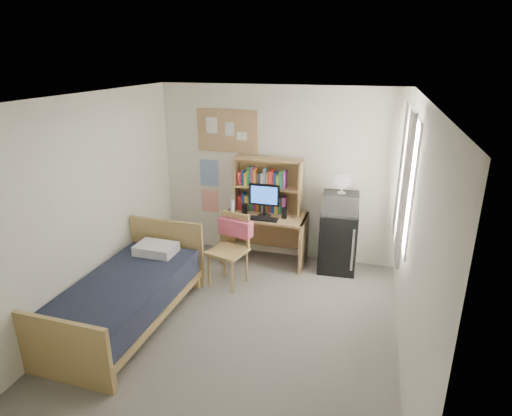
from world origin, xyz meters
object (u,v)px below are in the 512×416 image
(desk_chair, at_px, (228,251))
(mini_fridge, at_px, (338,241))
(desk, at_px, (265,238))
(speaker_right, at_px, (284,213))
(bulletin_board, at_px, (227,131))
(speaker_left, at_px, (245,209))
(microwave, at_px, (341,203))
(bed, at_px, (126,302))
(desk_fan, at_px, (342,184))
(monitor, at_px, (264,201))

(desk_chair, height_order, mini_fridge, desk_chair)
(desk, distance_m, mini_fridge, 1.08)
(desk, relative_size, speaker_right, 7.47)
(bulletin_board, distance_m, speaker_left, 1.20)
(mini_fridge, bearing_deg, microwave, -90.00)
(speaker_right, distance_m, microwave, 0.81)
(bed, xyz_separation_m, desk_fan, (2.25, 2.00, 1.04))
(mini_fridge, distance_m, speaker_right, 0.88)
(bulletin_board, bearing_deg, speaker_left, -44.33)
(monitor, distance_m, desk_fan, 1.13)
(bed, bearing_deg, microwave, 43.27)
(desk_chair, xyz_separation_m, desk_fan, (1.40, 0.82, 0.82))
(desk, height_order, microwave, microwave)
(microwave, relative_size, desk_fan, 1.80)
(bed, bearing_deg, desk_fan, 43.27)
(monitor, height_order, microwave, monitor)
(bulletin_board, xyz_separation_m, desk, (0.67, -0.31, -1.54))
(monitor, bearing_deg, bed, -120.64)
(desk, bearing_deg, mini_fridge, 2.75)
(desk_chair, relative_size, speaker_right, 6.14)
(desk, distance_m, monitor, 0.62)
(bulletin_board, distance_m, desk_chair, 1.84)
(desk_chair, distance_m, bed, 1.47)
(bed, bearing_deg, mini_fridge, 43.56)
(mini_fridge, xyz_separation_m, monitor, (-1.08, -0.10, 0.55))
(mini_fridge, distance_m, microwave, 0.59)
(bulletin_board, distance_m, monitor, 1.20)
(mini_fridge, height_order, bed, mini_fridge)
(bed, distance_m, microwave, 3.10)
(desk, bearing_deg, speaker_right, -11.31)
(desk_chair, xyz_separation_m, speaker_left, (0.01, 0.74, 0.34))
(microwave, bearing_deg, bulletin_board, 167.94)
(bed, bearing_deg, speaker_right, 54.20)
(monitor, distance_m, speaker_left, 0.34)
(microwave, bearing_deg, bed, -141.07)
(bulletin_board, relative_size, desk, 0.77)
(speaker_left, relative_size, desk_fan, 0.59)
(desk, bearing_deg, monitor, -90.00)
(desk_fan, bearing_deg, microwave, 0.00)
(bulletin_board, bearing_deg, desk_fan, -9.29)
(mini_fridge, bearing_deg, monitor, -177.45)
(bulletin_board, bearing_deg, monitor, -28.65)
(speaker_left, xyz_separation_m, microwave, (1.38, 0.08, 0.20))
(microwave, bearing_deg, speaker_left, -179.56)
(monitor, bearing_deg, desk, 90.00)
(bulletin_board, bearing_deg, mini_fridge, -8.66)
(mini_fridge, height_order, desk_fan, desk_fan)
(mini_fridge, bearing_deg, speaker_right, -175.21)
(bed, height_order, speaker_right, speaker_right)
(monitor, height_order, speaker_left, monitor)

